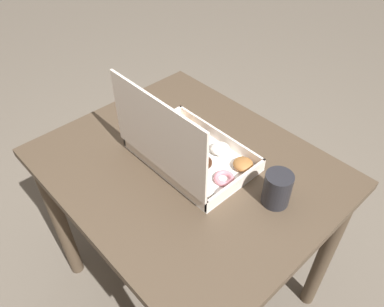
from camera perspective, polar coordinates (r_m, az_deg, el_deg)
The scene contains 4 objects.
ground_plane at distance 1.79m, azimuth -0.54°, elevation -19.06°, with size 8.00×8.00×0.00m, color #6B6054.
dining_table at distance 1.29m, azimuth -0.72°, elevation -5.83°, with size 0.91×0.75×0.74m.
donut_box at distance 1.16m, azimuth -1.07°, elevation 0.44°, with size 0.39×0.26×0.30m.
coffee_mug at distance 1.08m, azimuth 12.87°, elevation -5.22°, with size 0.08×0.08×0.11m.
Camera 1 is at (-0.64, 0.57, 1.57)m, focal length 35.00 mm.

